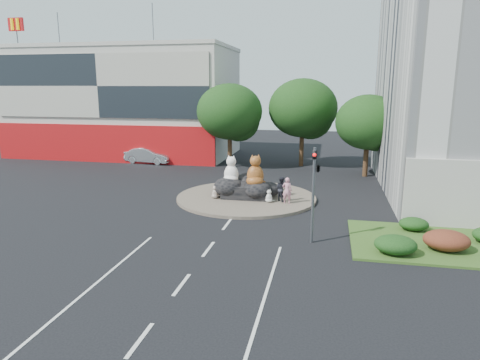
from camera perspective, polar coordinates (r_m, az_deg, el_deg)
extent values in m
plane|color=black|center=(21.69, -4.24, -9.19)|extent=(120.00, 120.00, 0.00)
cylinder|color=brown|center=(30.92, 0.84, -2.34)|extent=(10.00, 10.00, 0.20)
cube|color=#B8B1A6|center=(52.98, -15.00, 9.85)|extent=(25.00, 12.00, 12.00)
cube|color=#AD1012|center=(47.97, -17.95, 4.65)|extent=(25.00, 0.30, 4.00)
cube|color=#B2AD9E|center=(47.56, -18.47, 11.81)|extent=(24.00, 0.15, 6.50)
cube|color=#B8B1A6|center=(53.11, -15.38, 16.54)|extent=(25.20, 12.20, 0.40)
cylinder|color=#595B60|center=(57.33, -23.03, 17.90)|extent=(0.10, 0.10, 4.00)
cylinder|color=#595B60|center=(53.96, -11.53, 19.54)|extent=(0.10, 0.10, 5.00)
cube|color=#AD1012|center=(55.59, -27.71, 17.89)|extent=(1.80, 0.25, 1.40)
cube|color=#2F541C|center=(24.56, 26.28, -7.72)|extent=(10.00, 6.00, 0.12)
cylinder|color=#382314|center=(42.91, -1.37, 4.22)|extent=(0.44, 0.44, 3.74)
ellipsoid|color=black|center=(42.55, -1.39, 9.10)|extent=(6.46, 6.46, 5.49)
sphere|color=black|center=(42.92, -0.18, 7.99)|extent=(4.25, 4.25, 4.25)
sphere|color=black|center=(42.46, -2.41, 8.28)|extent=(3.74, 3.74, 3.74)
cylinder|color=#382314|center=(43.86, 8.20, 4.42)|extent=(0.44, 0.44, 3.96)
ellipsoid|color=black|center=(43.50, 8.36, 9.47)|extent=(6.84, 6.84, 5.81)
sphere|color=black|center=(44.01, 9.42, 8.30)|extent=(4.50, 4.50, 4.50)
sphere|color=black|center=(43.28, 7.38, 8.65)|extent=(3.96, 3.96, 3.96)
cylinder|color=#382314|center=(40.01, 16.42, 2.80)|extent=(0.44, 0.44, 3.30)
ellipsoid|color=black|center=(39.63, 16.71, 7.40)|extent=(5.70, 5.70, 4.84)
sphere|color=black|center=(40.27, 17.73, 6.34)|extent=(3.75, 3.75, 3.75)
sphere|color=black|center=(39.32, 15.68, 6.66)|extent=(3.30, 3.30, 3.30)
ellipsoid|color=black|center=(21.92, 20.02, -8.10)|extent=(2.00, 1.60, 0.90)
ellipsoid|color=#521E15|center=(23.34, 25.82, -7.25)|extent=(2.20, 1.76, 0.99)
ellipsoid|color=black|center=(25.76, 22.16, -5.44)|extent=(1.60, 1.28, 0.72)
cylinder|color=#595B60|center=(22.06, 9.71, -2.13)|extent=(0.14, 0.14, 5.00)
imported|color=black|center=(21.70, 9.88, 2.22)|extent=(0.21, 0.26, 1.30)
imported|color=black|center=(21.74, 10.38, 1.68)|extent=(0.26, 1.24, 0.50)
sphere|color=red|center=(21.45, 9.90, 3.32)|extent=(0.18, 0.18, 0.18)
cylinder|color=#595B60|center=(28.61, 26.56, 3.12)|extent=(0.18, 0.18, 8.00)
cylinder|color=#595B60|center=(28.10, 25.35, 11.30)|extent=(2.00, 0.12, 0.12)
cube|color=silver|center=(27.89, 23.30, 11.28)|extent=(0.50, 0.22, 0.12)
imported|color=#CC8496|center=(29.01, 6.29, -1.38)|extent=(0.66, 0.44, 1.79)
imported|color=#212129|center=(29.53, 5.54, -1.19)|extent=(1.06, 1.04, 1.72)
imported|color=#B3B6BB|center=(46.17, -12.06, 3.23)|extent=(5.25, 2.35, 1.67)
cylinder|color=black|center=(22.32, 19.11, -7.98)|extent=(0.53, 0.53, 0.67)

